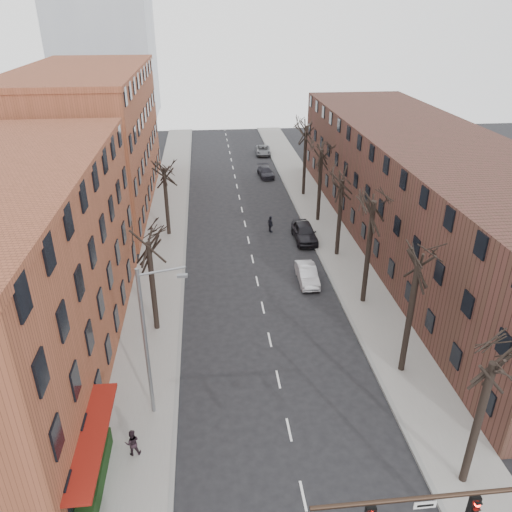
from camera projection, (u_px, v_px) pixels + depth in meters
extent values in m
cube|color=gray|center=(166.00, 230.00, 49.58)|extent=(4.00, 90.00, 0.15)
cube|color=gray|center=(323.00, 224.00, 51.05)|extent=(4.00, 90.00, 0.15)
cube|color=brown|center=(90.00, 141.00, 53.73)|extent=(12.00, 28.00, 14.00)
cube|color=#482821|center=(426.00, 192.00, 45.13)|extent=(12.00, 50.00, 10.00)
cube|color=maroon|center=(101.00, 477.00, 23.71)|extent=(1.20, 7.00, 0.15)
cube|color=black|center=(93.00, 486.00, 22.52)|extent=(0.80, 6.00, 1.00)
cylinder|color=black|center=(433.00, 497.00, 15.94)|extent=(8.00, 0.16, 0.16)
cube|color=black|center=(473.00, 506.00, 16.37)|extent=(0.32, 0.22, 0.95)
cube|color=silver|center=(425.00, 505.00, 16.08)|extent=(0.75, 0.04, 0.28)
cylinder|color=slate|center=(146.00, 346.00, 25.45)|extent=(0.20, 0.20, 9.00)
cylinder|color=slate|center=(161.00, 271.00, 23.62)|extent=(2.39, 0.12, 0.46)
cube|color=slate|center=(182.00, 276.00, 23.84)|extent=(0.50, 0.22, 0.14)
imported|color=silver|center=(307.00, 274.00, 40.19)|extent=(1.48, 4.13, 1.35)
imported|color=black|center=(304.00, 232.00, 47.31)|extent=(2.04, 4.95, 1.68)
imported|color=black|center=(266.00, 172.00, 65.09)|extent=(2.05, 4.40, 1.24)
imported|color=slate|center=(263.00, 150.00, 74.82)|extent=(2.43, 4.70, 1.27)
imported|color=black|center=(132.00, 443.00, 24.44)|extent=(0.80, 0.66, 1.49)
imported|color=black|center=(270.00, 224.00, 49.00)|extent=(0.73, 1.07, 1.68)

